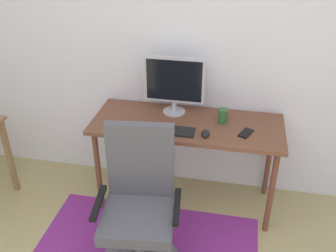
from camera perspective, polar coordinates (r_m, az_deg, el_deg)
name	(u,v)px	position (r m, az deg, el deg)	size (l,w,h in m)	color
wall_back	(193,41)	(3.03, 3.78, 12.61)	(6.00, 0.10, 2.60)	silver
desk	(187,132)	(2.96, 2.85, -0.94)	(1.47, 0.58, 0.77)	brown
monitor	(174,82)	(2.95, 0.96, 6.61)	(0.47, 0.18, 0.47)	#B2B2B7
keyboard	(165,130)	(2.80, -0.42, -0.59)	(0.43, 0.13, 0.02)	black
computer_mouse	(205,133)	(2.75, 5.66, -1.13)	(0.06, 0.10, 0.03)	black
coffee_cup	(223,116)	(2.92, 8.21, 1.53)	(0.08, 0.08, 0.11)	#2E5C2A
cell_phone	(246,133)	(2.83, 11.61, -1.04)	(0.07, 0.14, 0.01)	black
office_chair	(140,217)	(2.61, -4.29, -13.54)	(0.58, 0.56, 1.05)	slate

